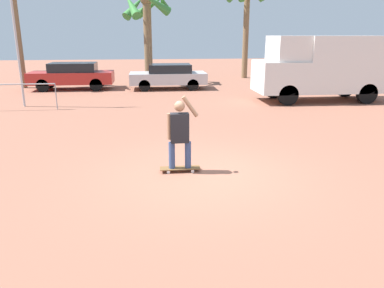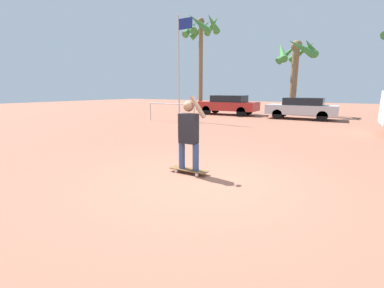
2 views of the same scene
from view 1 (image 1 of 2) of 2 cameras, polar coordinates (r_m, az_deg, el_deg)
name	(u,v)px [view 1 (image 1 of 2)]	position (r m, az deg, el deg)	size (l,w,h in m)	color
ground_plane	(203,174)	(8.31, 1.72, -4.61)	(80.00, 80.00, 0.00)	#935B47
skateboard	(180,168)	(8.45, -1.83, -3.72)	(0.90, 0.26, 0.09)	brown
person_skateboarder	(180,131)	(8.19, -1.89, 2.04)	(0.69, 0.23, 1.63)	#384C7A
camper_van	(323,66)	(18.39, 19.40, 11.20)	(5.88, 2.21, 2.92)	black
parked_car_silver	(168,76)	(21.40, -3.62, 10.34)	(4.24, 1.90, 1.38)	black
parked_car_red	(72,75)	(22.18, -17.79, 9.95)	(4.53, 1.81, 1.47)	black
palm_tree_center_background	(147,13)	(24.00, -6.85, 19.15)	(3.08, 3.19, 5.48)	brown
flagpole	(16,19)	(17.39, -25.25, 16.80)	(1.01, 0.12, 6.14)	#B7B7BC
plaza_railing_segment	(15,89)	(16.78, -25.41, 7.61)	(3.21, 0.05, 1.08)	#99999E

